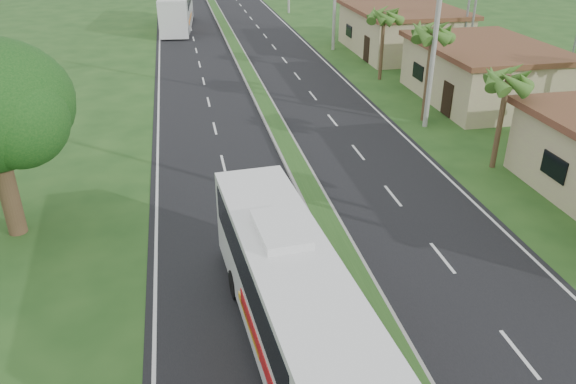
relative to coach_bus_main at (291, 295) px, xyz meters
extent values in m
plane|color=#21481A|center=(2.85, -1.45, -1.96)|extent=(180.00, 180.00, 0.00)
cube|color=black|center=(2.85, 18.55, -1.95)|extent=(14.00, 160.00, 0.02)
cube|color=gray|center=(2.85, 18.55, -1.87)|extent=(1.20, 160.00, 0.17)
cube|color=#21481A|center=(2.85, 18.55, -1.78)|extent=(0.95, 160.00, 0.02)
cube|color=silver|center=(-3.85, 18.55, -1.96)|extent=(0.12, 160.00, 0.01)
cube|color=silver|center=(9.55, 18.55, -1.96)|extent=(0.12, 160.00, 0.01)
cube|color=tan|center=(16.85, 20.55, -0.29)|extent=(7.00, 10.00, 3.35)
cube|color=brown|center=(16.85, 20.55, 1.55)|extent=(7.60, 10.60, 0.32)
cube|color=tan|center=(16.85, 34.55, -0.21)|extent=(8.00, 11.00, 3.50)
cube|color=brown|center=(16.85, 34.55, 1.70)|extent=(8.60, 11.60, 0.32)
cylinder|color=#473321|center=(12.25, 10.55, 0.34)|extent=(0.26, 0.26, 4.60)
cylinder|color=#473321|center=(11.65, 17.55, 0.74)|extent=(0.26, 0.26, 5.40)
cylinder|color=#473321|center=(12.15, 26.55, 0.44)|extent=(0.26, 0.26, 4.80)
cylinder|color=#473321|center=(-9.15, 8.55, 0.04)|extent=(0.70, 0.70, 4.00)
sphere|color=#103D12|center=(-7.95, 7.55, 2.94)|extent=(3.40, 3.40, 3.40)
cylinder|color=gray|center=(11.35, 16.55, 4.04)|extent=(0.28, 0.28, 12.00)
cube|color=white|center=(0.00, -0.05, -0.10)|extent=(3.12, 11.19, 2.90)
cube|color=black|center=(-0.04, 0.50, 0.54)|extent=(3.00, 8.99, 1.16)
cube|color=red|center=(0.09, -1.15, -0.68)|extent=(2.70, 4.95, 0.51)
cube|color=#EFAA14|center=(-0.02, 0.23, -0.91)|extent=(2.55, 2.93, 0.23)
cube|color=white|center=(-0.08, 1.05, 1.48)|extent=(1.45, 2.30, 0.26)
cylinder|color=black|center=(-1.25, 2.81, -1.49)|extent=(0.37, 0.98, 0.96)
cylinder|color=black|center=(0.82, 2.97, -1.49)|extent=(0.37, 0.98, 0.96)
cube|color=silver|center=(-1.94, 49.14, -0.07)|extent=(3.73, 12.60, 3.46)
cube|color=orange|center=(-2.03, 48.07, -0.73)|extent=(3.24, 6.15, 0.38)
cylinder|color=black|center=(-3.55, 44.13, -1.45)|extent=(0.41, 1.06, 1.04)
cylinder|color=black|center=(-1.18, 43.93, -1.45)|extent=(0.41, 1.06, 1.04)
cylinder|color=black|center=(-2.74, 53.81, -1.45)|extent=(0.41, 1.06, 1.04)
cylinder|color=black|center=(-0.37, 53.62, -1.45)|extent=(0.41, 1.06, 1.04)
imported|color=black|center=(1.08, 4.84, -1.44)|extent=(1.82, 0.94, 1.06)
imported|color=maroon|center=(1.08, 4.84, -0.55)|extent=(0.72, 0.57, 1.73)
camera|label=1|loc=(-2.50, -12.05, 9.41)|focal=35.00mm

